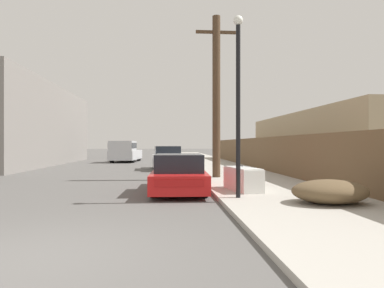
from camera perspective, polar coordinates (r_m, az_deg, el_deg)
The scene contains 12 objects.
ground_plane at distance 5.25m, azimuth -25.18°, elevation -17.22°, with size 220.00×220.00×0.00m, color #595654.
sidewalk_curb at distance 28.45m, azimuth 2.71°, elevation -3.03°, with size 4.20×63.00×0.12m, color #ADA89E.
discarded_fridge at distance 10.83m, azimuth 8.46°, elevation -5.75°, with size 0.93×1.89×0.73m.
parked_sports_car_red at distance 11.20m, azimuth -2.22°, elevation -5.10°, with size 1.83×4.38×1.24m.
car_parked_mid at distance 21.05m, azimuth -4.18°, elevation -2.44°, with size 1.96×4.13×1.43m.
pickup_truck at distance 30.18m, azimuth -11.12°, elevation -1.24°, with size 2.47×5.39×1.82m.
utility_pole at distance 15.09m, azimuth 4.08°, elevation 8.22°, with size 1.80×0.34×7.02m.
street_lamp at distance 9.35m, azimuth 7.70°, elevation 8.52°, with size 0.26×0.26×4.89m.
brush_pile at distance 9.00m, azimuth 21.99°, elevation -7.34°, with size 1.84×1.48×0.57m.
wooden_fence at distance 21.80m, azimuth 10.13°, elevation -1.41°, with size 0.08×31.58×1.82m, color brown.
building_left_block at distance 28.80m, azimuth -27.85°, elevation 2.75°, with size 7.00×17.83×5.90m, color gray.
building_right_house at distance 23.96m, azimuth 22.80°, elevation 0.47°, with size 6.00×16.93×3.52m, color tan.
Camera 1 is at (1.78, -4.69, 1.55)m, focal length 32.00 mm.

